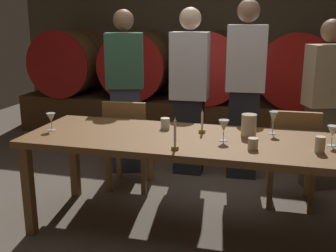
% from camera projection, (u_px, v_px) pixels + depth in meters
% --- Properties ---
extents(ground_plane, '(7.93, 7.93, 0.00)m').
position_uv_depth(ground_plane, '(164.00, 216.00, 3.45)').
color(ground_plane, brown).
extents(back_wall, '(6.10, 0.24, 2.50)m').
position_uv_depth(back_wall, '(219.00, 44.00, 6.01)').
color(back_wall, brown).
rests_on(back_wall, ground).
extents(barrel_shelf, '(5.49, 0.90, 0.52)m').
position_uv_depth(barrel_shelf, '(211.00, 118.00, 5.75)').
color(barrel_shelf, '#4C2D16').
rests_on(barrel_shelf, ground).
extents(wine_barrel_far_left, '(0.94, 0.95, 0.94)m').
position_uv_depth(wine_barrel_far_left, '(72.00, 62.00, 6.08)').
color(wine_barrel_far_left, brown).
rests_on(wine_barrel_far_left, barrel_shelf).
extents(wine_barrel_left, '(0.94, 0.95, 0.94)m').
position_uv_depth(wine_barrel_left, '(140.00, 64.00, 5.82)').
color(wine_barrel_left, brown).
rests_on(wine_barrel_left, barrel_shelf).
extents(wine_barrel_center, '(0.94, 0.95, 0.94)m').
position_uv_depth(wine_barrel_center, '(211.00, 66.00, 5.57)').
color(wine_barrel_center, '#513319').
rests_on(wine_barrel_center, barrel_shelf).
extents(wine_barrel_right, '(0.94, 0.95, 0.94)m').
position_uv_depth(wine_barrel_right, '(295.00, 68.00, 5.30)').
color(wine_barrel_right, brown).
rests_on(wine_barrel_right, barrel_shelf).
extents(dining_table, '(2.48, 0.85, 0.76)m').
position_uv_depth(dining_table, '(191.00, 147.00, 3.06)').
color(dining_table, brown).
rests_on(dining_table, ground).
extents(chair_left, '(0.43, 0.43, 0.88)m').
position_uv_depth(chair_left, '(128.00, 140.00, 3.89)').
color(chair_left, olive).
rests_on(chair_left, ground).
extents(chair_right, '(0.41, 0.41, 0.88)m').
position_uv_depth(chair_right, '(292.00, 154.00, 3.52)').
color(chair_right, olive).
rests_on(chair_right, ground).
extents(guest_far_left, '(0.43, 0.34, 1.70)m').
position_uv_depth(guest_far_left, '(125.00, 91.00, 4.28)').
color(guest_far_left, '#33384C').
rests_on(guest_far_left, ground).
extents(guest_center_left, '(0.39, 0.25, 1.72)m').
position_uv_depth(guest_center_left, '(189.00, 91.00, 4.23)').
color(guest_center_left, black).
rests_on(guest_center_left, ground).
extents(guest_center_right, '(0.40, 0.27, 1.79)m').
position_uv_depth(guest_center_right, '(245.00, 89.00, 4.11)').
color(guest_center_right, black).
rests_on(guest_center_right, ground).
extents(guest_far_right, '(0.44, 0.36, 1.61)m').
position_uv_depth(guest_far_right, '(325.00, 105.00, 3.85)').
color(guest_far_right, brown).
rests_on(guest_far_right, ground).
extents(candle_left, '(0.05, 0.05, 0.23)m').
position_uv_depth(candle_left, '(175.00, 140.00, 2.75)').
color(candle_left, olive).
rests_on(candle_left, dining_table).
extents(candle_right, '(0.05, 0.05, 0.18)m').
position_uv_depth(candle_right, '(202.00, 127.00, 3.16)').
color(candle_right, olive).
rests_on(candle_right, dining_table).
extents(pitcher, '(0.11, 0.11, 0.17)m').
position_uv_depth(pitcher, '(249.00, 125.00, 3.06)').
color(pitcher, beige).
rests_on(pitcher, dining_table).
extents(wine_glass_far_left, '(0.07, 0.07, 0.14)m').
position_uv_depth(wine_glass_far_left, '(51.00, 118.00, 3.22)').
color(wine_glass_far_left, silver).
rests_on(wine_glass_far_left, dining_table).
extents(wine_glass_center_left, '(0.08, 0.08, 0.15)m').
position_uv_depth(wine_glass_center_left, '(224.00, 126.00, 2.93)').
color(wine_glass_center_left, silver).
rests_on(wine_glass_center_left, dining_table).
extents(wine_glass_center_right, '(0.07, 0.07, 0.17)m').
position_uv_depth(wine_glass_center_right, '(273.00, 118.00, 3.11)').
color(wine_glass_center_right, silver).
rests_on(wine_glass_center_right, dining_table).
extents(wine_glass_far_right, '(0.08, 0.08, 0.14)m').
position_uv_depth(wine_glass_far_right, '(333.00, 132.00, 2.82)').
color(wine_glass_far_right, silver).
rests_on(wine_glass_far_right, dining_table).
extents(cup_left, '(0.07, 0.07, 0.09)m').
position_uv_depth(cup_left, '(165.00, 123.00, 3.28)').
color(cup_left, white).
rests_on(cup_left, dining_table).
extents(cup_center, '(0.07, 0.07, 0.08)m').
position_uv_depth(cup_center, '(253.00, 144.00, 2.76)').
color(cup_center, beige).
rests_on(cup_center, dining_table).
extents(cup_right, '(0.07, 0.07, 0.11)m').
position_uv_depth(cup_right, '(320.00, 144.00, 2.69)').
color(cup_right, beige).
rests_on(cup_right, dining_table).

